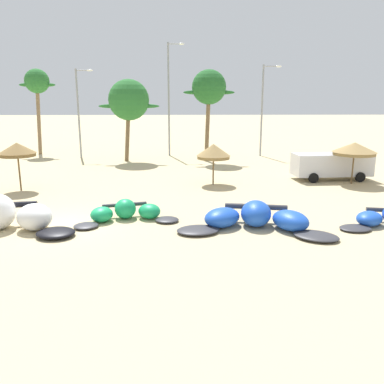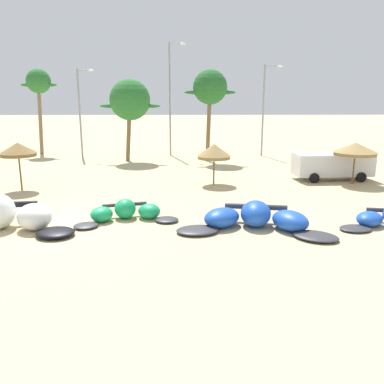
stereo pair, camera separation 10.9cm
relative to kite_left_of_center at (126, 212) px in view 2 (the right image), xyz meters
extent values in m
plane|color=#C6B284|center=(-2.58, -0.62, -0.36)|extent=(260.00, 260.00, 0.00)
ellipsoid|color=white|center=(-3.75, -1.32, 0.21)|extent=(2.15, 2.16, 1.15)
ellipsoid|color=black|center=(-2.61, -2.22, -0.21)|extent=(1.87, 1.74, 0.31)
cylinder|color=black|center=(-5.46, -0.59, 0.55)|extent=(3.04, 0.70, 0.28)
ellipsoid|color=#333338|center=(-1.61, -1.13, -0.27)|extent=(1.47, 1.44, 0.19)
ellipsoid|color=#199E5B|center=(-1.08, -0.25, -0.01)|extent=(1.35, 1.40, 0.70)
ellipsoid|color=#199E5B|center=(-0.06, 0.26, 0.11)|extent=(1.22, 1.29, 0.95)
ellipsoid|color=#199E5B|center=(1.09, 0.23, -0.01)|extent=(1.49, 1.48, 0.70)
ellipsoid|color=#333338|center=(1.94, -0.34, -0.27)|extent=(1.22, 1.14, 0.19)
cylinder|color=#333338|center=(-0.14, 0.64, 0.21)|extent=(2.12, 0.65, 0.19)
cube|color=#333338|center=(-0.03, 0.15, 0.11)|extent=(0.84, 0.55, 0.04)
ellipsoid|color=#333338|center=(3.31, -1.93, -0.25)|extent=(2.04, 1.64, 0.23)
ellipsoid|color=blue|center=(4.42, -1.13, 0.06)|extent=(2.25, 2.25, 0.84)
ellipsoid|color=blue|center=(5.95, -1.03, 0.20)|extent=(1.65, 2.04, 1.14)
ellipsoid|color=blue|center=(7.34, -1.66, 0.06)|extent=(1.99, 2.23, 0.84)
ellipsoid|color=#333338|center=(8.10, -2.80, -0.25)|extent=(2.26, 2.09, 0.23)
cylinder|color=#333338|center=(6.06, -0.39, 0.33)|extent=(2.85, 0.76, 0.26)
cube|color=#333338|center=(5.92, -1.21, 0.20)|extent=(1.14, 0.83, 0.04)
ellipsoid|color=#333338|center=(10.17, -1.79, -0.28)|extent=(1.56, 1.27, 0.17)
ellipsoid|color=blue|center=(11.06, -1.16, -0.04)|extent=(1.75, 1.74, 0.64)
cylinder|color=brown|center=(-7.37, 6.34, 0.81)|extent=(0.10, 0.10, 2.34)
cone|color=olive|center=(-7.37, 6.34, 2.30)|extent=(2.22, 2.22, 0.65)
cylinder|color=brown|center=(-7.37, 6.34, 1.87)|extent=(2.11, 2.11, 0.20)
cylinder|color=brown|center=(4.76, 7.82, 0.60)|extent=(0.10, 0.10, 1.92)
cone|color=#9E7F4C|center=(4.76, 7.82, 1.95)|extent=(2.25, 2.25, 0.79)
cylinder|color=olive|center=(4.76, 7.82, 1.46)|extent=(2.14, 2.14, 0.20)
cylinder|color=brown|center=(14.10, 7.73, 0.71)|extent=(0.10, 0.10, 2.14)
cone|color=#9E7F4C|center=(14.10, 7.73, 2.10)|extent=(2.84, 2.84, 0.64)
cylinder|color=olive|center=(14.10, 7.73, 1.68)|extent=(2.70, 2.70, 0.20)
cube|color=silver|center=(13.22, 9.17, 0.73)|extent=(5.48, 2.25, 1.50)
cube|color=black|center=(11.74, 9.07, 0.99)|extent=(1.46, 1.95, 0.56)
cylinder|color=black|center=(11.62, 8.11, -0.02)|extent=(0.69, 0.28, 0.68)
cylinder|color=black|center=(11.49, 10.01, -0.02)|extent=(0.69, 0.28, 0.68)
cylinder|color=black|center=(14.94, 8.32, -0.02)|extent=(0.69, 0.28, 0.68)
cylinder|color=black|center=(14.81, 10.23, -0.02)|extent=(0.69, 0.28, 0.68)
cylinder|color=#7F6647|center=(-11.83, 23.23, 3.30)|extent=(0.65, 0.36, 7.33)
sphere|color=#286B2D|center=(-11.69, 23.23, 6.96)|extent=(2.41, 2.41, 2.41)
ellipsoid|color=#286B2D|center=(-12.65, 23.23, 6.60)|extent=(1.69, 0.50, 0.36)
ellipsoid|color=#286B2D|center=(-10.72, 23.23, 6.60)|extent=(1.69, 0.50, 0.36)
cylinder|color=brown|center=(-2.19, 18.26, 2.39)|extent=(0.75, 0.36, 5.51)
sphere|color=#286B2D|center=(-1.99, 18.26, 5.14)|extent=(3.63, 3.63, 3.63)
ellipsoid|color=#286B2D|center=(-3.44, 18.26, 4.59)|extent=(2.54, 0.50, 0.36)
ellipsoid|color=#286B2D|center=(-0.54, 18.26, 4.59)|extent=(2.54, 0.50, 0.36)
cylinder|color=brown|center=(5.06, 18.05, 2.94)|extent=(0.57, 0.36, 6.62)
sphere|color=#236028|center=(5.17, 18.05, 6.25)|extent=(3.05, 3.05, 3.05)
ellipsoid|color=#236028|center=(3.95, 18.05, 5.79)|extent=(2.13, 0.50, 0.36)
ellipsoid|color=#236028|center=(6.39, 18.05, 5.79)|extent=(2.13, 0.50, 0.36)
cylinder|color=gray|center=(-7.12, 20.64, 3.81)|extent=(0.18, 0.18, 8.34)
cylinder|color=gray|center=(-6.48, 20.64, 7.83)|extent=(1.29, 0.10, 0.10)
ellipsoid|color=silver|center=(-5.83, 20.64, 7.83)|extent=(0.56, 0.24, 0.20)
cylinder|color=gray|center=(1.48, 21.85, 5.07)|extent=(0.18, 0.18, 10.86)
cylinder|color=gray|center=(2.12, 21.85, 10.35)|extent=(1.29, 0.10, 0.10)
ellipsoid|color=silver|center=(2.77, 21.85, 10.35)|extent=(0.56, 0.24, 0.20)
cylinder|color=gray|center=(10.65, 21.38, 4.04)|extent=(0.18, 0.18, 8.81)
cylinder|color=gray|center=(11.38, 21.38, 8.29)|extent=(1.45, 0.10, 0.10)
ellipsoid|color=silver|center=(12.10, 21.38, 8.29)|extent=(0.56, 0.24, 0.20)
camera|label=1|loc=(2.58, -17.76, 5.16)|focal=36.65mm
camera|label=2|loc=(2.69, -17.76, 5.16)|focal=36.65mm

